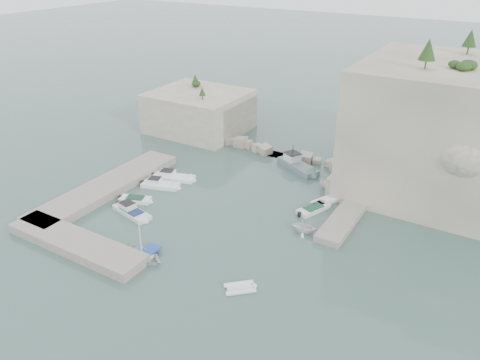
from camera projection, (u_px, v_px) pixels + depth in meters
The scene contains 21 objects.
ground at pixel (215, 221), 56.69m from camera, with size 400.00×400.00×0.00m, color #406059.
cliff_east at pixel (462, 132), 59.92m from camera, with size 26.00×22.00×17.00m, color beige.
cliff_terrace at pixel (366, 180), 63.93m from camera, with size 8.00×10.00×2.50m, color beige.
outcrop_west at pixel (199, 111), 83.54m from camera, with size 16.00×14.00×7.00m, color beige.
quay_west at pixel (107, 187), 63.53m from camera, with size 5.00×24.00×1.10m, color #9E9689.
quay_south at pixel (76, 243), 51.48m from camera, with size 18.00×4.00×1.10m, color #9E9689.
ledge_east at pixel (350, 211), 57.95m from camera, with size 3.00×16.00×0.80m, color #9E9689.
breakwater at pixel (287, 153), 73.71m from camera, with size 28.00×3.00×1.40m, color beige.
motorboat_d at pixel (132, 214), 58.14m from camera, with size 6.39×1.90×1.40m, color white, non-canonical shape.
motorboat_b at pixel (161, 187), 64.75m from camera, with size 5.74×1.88×1.40m, color white, non-canonical shape.
motorboat_c at pixel (136, 201), 61.07m from camera, with size 4.45×1.62×0.70m, color white, non-canonical shape.
motorboat_a at pixel (174, 179), 66.95m from camera, with size 6.63×1.97×1.40m, color white, non-canonical shape.
rowboat at pixel (143, 259), 49.75m from camera, with size 3.63×5.09×1.05m, color white.
inflatable_dinghy at pixel (240, 289), 45.35m from camera, with size 3.21×1.56×0.44m, color white, non-canonical shape.
tender_east_a at pixel (303, 232), 54.55m from camera, with size 2.73×3.16×1.66m, color white.
tender_east_b at pixel (313, 211), 58.85m from camera, with size 5.02×1.71×0.70m, color silver, non-canonical shape.
tender_east_c at pixel (326, 203), 60.71m from camera, with size 4.74×1.53×0.70m, color white, non-canonical shape.
tender_east_d at pixel (333, 189), 64.21m from camera, with size 1.50×3.99×1.54m, color white.
work_boat at pixel (298, 169), 70.03m from camera, with size 8.06×2.38×2.20m, color slate, non-canonical shape.
rowboat_mast at pixel (140, 238), 48.58m from camera, with size 0.10×0.10×4.20m, color white.
vegetation at pixel (435, 52), 59.18m from camera, with size 53.48×13.88×13.40m.
Camera 1 is at (27.69, -39.98, 29.72)m, focal length 35.00 mm.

